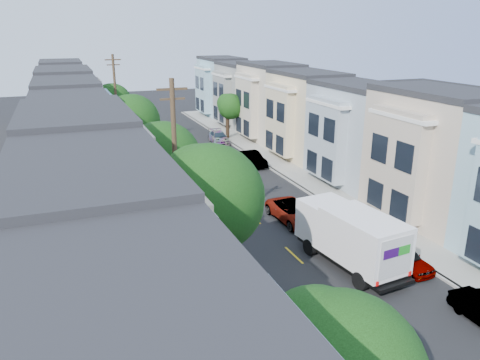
{
  "coord_description": "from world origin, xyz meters",
  "views": [
    {
      "loc": [
        -11.67,
        -21.7,
        12.49
      ],
      "look_at": [
        -0.25,
        8.09,
        2.2
      ],
      "focal_mm": 35.0,
      "sensor_mm": 36.0,
      "label": 1
    }
  ],
  "objects_px": {
    "tree_b": "(208,199)",
    "parked_left_d": "(162,187)",
    "parked_right_b": "(404,258)",
    "parked_right_d": "(219,137)",
    "utility_pole_far": "(116,104)",
    "fedex_truck": "(350,235)",
    "parked_right_c": "(252,159)",
    "tree_c": "(162,160)",
    "tree_far_r": "(230,107)",
    "tree_d": "(131,122)",
    "parked_left_b": "(284,358)",
    "utility_pole_near": "(176,173)",
    "parked_left_c": "(206,249)",
    "lead_sedan": "(294,212)",
    "tree_e": "(112,103)"
  },
  "relations": [
    {
      "from": "tree_d",
      "to": "parked_left_d",
      "type": "bearing_deg",
      "value": -73.38
    },
    {
      "from": "fedex_truck",
      "to": "parked_left_b",
      "type": "bearing_deg",
      "value": -144.44
    },
    {
      "from": "parked_right_c",
      "to": "parked_left_d",
      "type": "bearing_deg",
      "value": -156.26
    },
    {
      "from": "parked_right_c",
      "to": "lead_sedan",
      "type": "bearing_deg",
      "value": -104.51
    },
    {
      "from": "tree_d",
      "to": "fedex_truck",
      "type": "relative_size",
      "value": 1.09
    },
    {
      "from": "utility_pole_near",
      "to": "tree_e",
      "type": "bearing_deg",
      "value": 90.0
    },
    {
      "from": "tree_d",
      "to": "parked_left_c",
      "type": "xyz_separation_m",
      "value": [
        1.4,
        -16.57,
        -4.34
      ]
    },
    {
      "from": "tree_d",
      "to": "utility_pole_far",
      "type": "bearing_deg",
      "value": 89.99
    },
    {
      "from": "tree_d",
      "to": "lead_sedan",
      "type": "xyz_separation_m",
      "value": [
        8.6,
        -13.35,
        -4.36
      ]
    },
    {
      "from": "parked_left_d",
      "to": "parked_right_c",
      "type": "height_order",
      "value": "parked_right_c"
    },
    {
      "from": "tree_e",
      "to": "tree_b",
      "type": "bearing_deg",
      "value": -90.0
    },
    {
      "from": "tree_e",
      "to": "fedex_truck",
      "type": "bearing_deg",
      "value": -76.16
    },
    {
      "from": "tree_far_r",
      "to": "parked_left_c",
      "type": "xyz_separation_m",
      "value": [
        -11.79,
        -28.86,
        -3.1
      ]
    },
    {
      "from": "parked_left_b",
      "to": "parked_right_b",
      "type": "xyz_separation_m",
      "value": [
        9.8,
        5.14,
        -0.1
      ]
    },
    {
      "from": "parked_left_c",
      "to": "parked_right_d",
      "type": "xyz_separation_m",
      "value": [
        9.8,
        27.12,
        -0.06
      ]
    },
    {
      "from": "parked_left_b",
      "to": "parked_right_d",
      "type": "relative_size",
      "value": 1.11
    },
    {
      "from": "utility_pole_near",
      "to": "parked_right_b",
      "type": "relative_size",
      "value": 2.62
    },
    {
      "from": "tree_far_r",
      "to": "utility_pole_near",
      "type": "relative_size",
      "value": 0.54
    },
    {
      "from": "parked_left_d",
      "to": "parked_right_c",
      "type": "bearing_deg",
      "value": 27.47
    },
    {
      "from": "tree_b",
      "to": "parked_right_d",
      "type": "distance_m",
      "value": 34.52
    },
    {
      "from": "parked_left_b",
      "to": "parked_right_c",
      "type": "relative_size",
      "value": 1.18
    },
    {
      "from": "tree_b",
      "to": "utility_pole_far",
      "type": "bearing_deg",
      "value": 90.0
    },
    {
      "from": "tree_c",
      "to": "tree_far_r",
      "type": "distance_m",
      "value": 27.86
    },
    {
      "from": "utility_pole_near",
      "to": "parked_left_d",
      "type": "height_order",
      "value": "utility_pole_near"
    },
    {
      "from": "parked_right_b",
      "to": "tree_b",
      "type": "bearing_deg",
      "value": 177.87
    },
    {
      "from": "utility_pole_far",
      "to": "tree_far_r",
      "type": "bearing_deg",
      "value": 9.14
    },
    {
      "from": "parked_left_c",
      "to": "parked_left_b",
      "type": "bearing_deg",
      "value": -93.42
    },
    {
      "from": "parked_left_d",
      "to": "parked_right_d",
      "type": "relative_size",
      "value": 0.99
    },
    {
      "from": "tree_b",
      "to": "parked_right_d",
      "type": "bearing_deg",
      "value": 70.85
    },
    {
      "from": "lead_sedan",
      "to": "parked_right_b",
      "type": "bearing_deg",
      "value": -74.01
    },
    {
      "from": "parked_left_b",
      "to": "parked_right_b",
      "type": "distance_m",
      "value": 11.07
    },
    {
      "from": "utility_pole_near",
      "to": "parked_right_d",
      "type": "height_order",
      "value": "utility_pole_near"
    },
    {
      "from": "tree_far_r",
      "to": "tree_b",
      "type": "bearing_deg",
      "value": -111.21
    },
    {
      "from": "tree_e",
      "to": "parked_right_d",
      "type": "distance_m",
      "value": 12.64
    },
    {
      "from": "utility_pole_near",
      "to": "parked_right_c",
      "type": "distance_m",
      "value": 20.24
    },
    {
      "from": "tree_d",
      "to": "fedex_truck",
      "type": "bearing_deg",
      "value": -66.75
    },
    {
      "from": "parked_right_d",
      "to": "tree_e",
      "type": "bearing_deg",
      "value": 164.42
    },
    {
      "from": "tree_e",
      "to": "tree_far_r",
      "type": "bearing_deg",
      "value": -11.03
    },
    {
      "from": "tree_d",
      "to": "utility_pole_near",
      "type": "bearing_deg",
      "value": -89.99
    },
    {
      "from": "utility_pole_far",
      "to": "lead_sedan",
      "type": "xyz_separation_m",
      "value": [
        8.59,
        -23.52,
        -4.46
      ]
    },
    {
      "from": "tree_e",
      "to": "parked_right_c",
      "type": "bearing_deg",
      "value": -52.21
    },
    {
      "from": "tree_d",
      "to": "fedex_truck",
      "type": "distance_m",
      "value": 21.97
    },
    {
      "from": "tree_b",
      "to": "tree_d",
      "type": "height_order",
      "value": "tree_b"
    },
    {
      "from": "fedex_truck",
      "to": "parked_right_b",
      "type": "bearing_deg",
      "value": -33.6
    },
    {
      "from": "tree_d",
      "to": "parked_right_c",
      "type": "xyz_separation_m",
      "value": [
        11.2,
        0.41,
        -4.37
      ]
    },
    {
      "from": "tree_b",
      "to": "parked_left_d",
      "type": "xyz_separation_m",
      "value": [
        1.4,
        17.02,
        -5.0
      ]
    },
    {
      "from": "parked_left_b",
      "to": "parked_left_c",
      "type": "distance_m",
      "value": 9.87
    },
    {
      "from": "tree_b",
      "to": "parked_left_d",
      "type": "bearing_deg",
      "value": 85.29
    },
    {
      "from": "utility_pole_far",
      "to": "fedex_truck",
      "type": "bearing_deg",
      "value": -74.11
    },
    {
      "from": "tree_d",
      "to": "parked_right_b",
      "type": "height_order",
      "value": "tree_d"
    }
  ]
}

